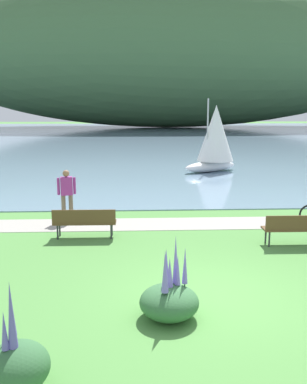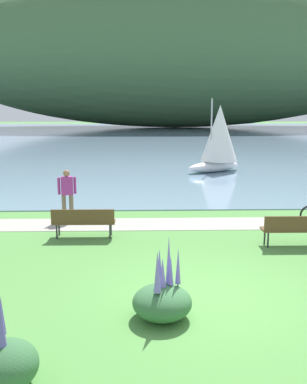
# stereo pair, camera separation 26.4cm
# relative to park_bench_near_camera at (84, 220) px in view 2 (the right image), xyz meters

# --- Properties ---
(ground_plane) EXTENTS (200.00, 200.00, 0.00)m
(ground_plane) POSITION_rel_park_bench_near_camera_xyz_m (2.91, -4.04, -0.52)
(ground_plane) COLOR #518E42
(bay_water) EXTENTS (180.00, 80.00, 0.04)m
(bay_water) POSITION_rel_park_bench_near_camera_xyz_m (2.91, 43.23, -0.50)
(bay_water) COLOR #7A99B2
(bay_water) RESTS_ON ground
(distant_hillside) EXTENTS (84.28, 28.00, 25.73)m
(distant_hillside) POSITION_rel_park_bench_near_camera_xyz_m (7.53, 66.16, 12.38)
(distant_hillside) COLOR #42663D
(distant_hillside) RESTS_ON bay_water
(shoreline_path) EXTENTS (60.00, 1.50, 0.01)m
(shoreline_path) POSITION_rel_park_bench_near_camera_xyz_m (2.91, 1.41, -0.52)
(shoreline_path) COLOR #A39E93
(shoreline_path) RESTS_ON ground
(park_bench_near_camera) EXTENTS (1.80, 0.50, 0.88)m
(park_bench_near_camera) POSITION_rel_park_bench_near_camera_xyz_m (0.00, 0.00, 0.00)
(park_bench_near_camera) COLOR brown
(park_bench_near_camera) RESTS_ON ground
(park_bench_further_along) EXTENTS (1.80, 0.49, 0.88)m
(park_bench_further_along) POSITION_rel_park_bench_near_camera_xyz_m (5.85, -0.92, 0.00)
(park_bench_further_along) COLOR brown
(park_bench_further_along) RESTS_ON ground
(person_at_shoreline) EXTENTS (0.60, 0.30, 1.71)m
(person_at_shoreline) POSITION_rel_park_bench_near_camera_xyz_m (-0.78, 1.96, 0.46)
(person_at_shoreline) COLOR #72604C
(person_at_shoreline) RESTS_ON ground
(echium_bush_closest_to_camera) EXTENTS (1.07, 1.07, 1.49)m
(echium_bush_closest_to_camera) POSITION_rel_park_bench_near_camera_xyz_m (2.05, -4.87, -0.17)
(echium_bush_closest_to_camera) COLOR #386B3D
(echium_bush_closest_to_camera) RESTS_ON ground
(echium_bush_beside_closest) EXTENTS (0.88, 0.88, 1.57)m
(echium_bush_beside_closest) POSITION_rel_park_bench_near_camera_xyz_m (-0.15, -6.77, -0.16)
(echium_bush_beside_closest) COLOR #386B3D
(echium_bush_beside_closest) RESTS_ON ground
(sailboat_mid_bay) EXTENTS (3.55, 2.89, 4.14)m
(sailboat_mid_bay) POSITION_rel_park_bench_near_camera_xyz_m (6.08, 12.56, 1.47)
(sailboat_mid_bay) COLOR white
(sailboat_mid_bay) RESTS_ON bay_water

